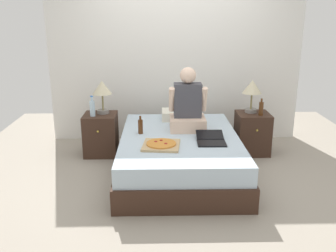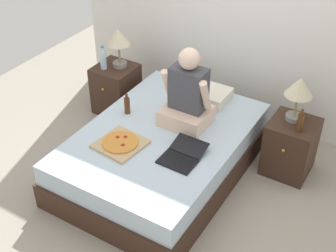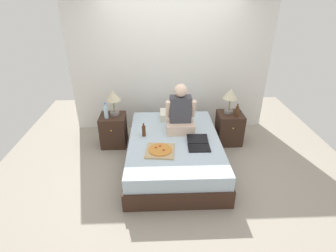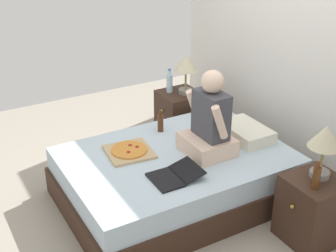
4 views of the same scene
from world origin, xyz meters
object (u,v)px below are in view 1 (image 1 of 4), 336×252
object	(u,v)px
nightstand_left	(101,134)
person_seated	(188,107)
beer_bottle_on_bed	(140,126)
water_bottle	(92,108)
nightstand_right	(252,133)
pizza_box	(161,145)
lamp_on_left_nightstand	(102,90)
lamp_on_right_nightstand	(252,89)
beer_bottle	(261,108)
laptop	(211,140)
bed	(180,155)

from	to	relation	value
nightstand_left	person_seated	size ratio (longest dim) A/B	0.73
person_seated	beer_bottle_on_bed	xyz separation A→B (m)	(-0.58, -0.17, -0.20)
water_bottle	nightstand_right	xyz separation A→B (m)	(2.18, 0.09, -0.40)
nightstand_left	pizza_box	size ratio (longest dim) A/B	1.30
lamp_on_left_nightstand	lamp_on_right_nightstand	distance (m)	2.03
beer_bottle	lamp_on_right_nightstand	bearing A→B (deg)	123.69
lamp_on_right_nightstand	pizza_box	world-z (taller)	lamp_on_right_nightstand
lamp_on_right_nightstand	nightstand_right	bearing A→B (deg)	-59.07
pizza_box	beer_bottle_on_bed	distance (m)	0.53
water_bottle	nightstand_right	world-z (taller)	water_bottle
beer_bottle_on_bed	nightstand_left	bearing A→B (deg)	135.39
lamp_on_left_nightstand	water_bottle	world-z (taller)	lamp_on_left_nightstand
beer_bottle	person_seated	size ratio (longest dim) A/B	0.29
lamp_on_left_nightstand	lamp_on_right_nightstand	xyz separation A→B (m)	(2.03, 0.00, 0.00)
nightstand_left	person_seated	world-z (taller)	person_seated
laptop	nightstand_right	bearing A→B (deg)	52.03
lamp_on_left_nightstand	nightstand_right	xyz separation A→B (m)	(2.06, -0.05, -0.61)
water_bottle	beer_bottle_on_bed	distance (m)	0.82
person_seated	nightstand_left	bearing A→B (deg)	161.22
nightstand_left	pizza_box	world-z (taller)	nightstand_left
lamp_on_right_nightstand	water_bottle	bearing A→B (deg)	-176.27
bed	water_bottle	world-z (taller)	water_bottle
pizza_box	beer_bottle_on_bed	bearing A→B (deg)	118.31
person_seated	bed	bearing A→B (deg)	-111.93
person_seated	lamp_on_right_nightstand	bearing A→B (deg)	26.09
lamp_on_left_nightstand	person_seated	world-z (taller)	person_seated
laptop	lamp_on_left_nightstand	bearing A→B (deg)	144.81
bed	laptop	xyz separation A→B (m)	(0.34, -0.23, 0.26)
beer_bottle_on_bed	bed	bearing A→B (deg)	-12.15
beer_bottle	bed	bearing A→B (deg)	-152.98
lamp_on_left_nightstand	person_seated	distance (m)	1.21
beer_bottle_on_bed	nightstand_right	bearing A→B (deg)	20.50
beer_bottle	beer_bottle_on_bed	xyz separation A→B (m)	(-1.59, -0.47, -0.10)
person_seated	lamp_on_left_nightstand	bearing A→B (deg)	158.35
beer_bottle	nightstand_left	bearing A→B (deg)	177.36
nightstand_left	person_seated	bearing A→B (deg)	-18.78
bed	beer_bottle	world-z (taller)	beer_bottle
nightstand_left	lamp_on_right_nightstand	distance (m)	2.16
water_bottle	beer_bottle	size ratio (longest dim) A/B	1.20
lamp_on_left_nightstand	beer_bottle	distance (m)	2.15
laptop	lamp_on_right_nightstand	bearing A→B (deg)	54.70
nightstand_right	laptop	size ratio (longest dim) A/B	1.36
lamp_on_right_nightstand	beer_bottle_on_bed	distance (m)	1.65
person_seated	pizza_box	world-z (taller)	person_seated
nightstand_right	pizza_box	distance (m)	1.65
nightstand_right	person_seated	size ratio (longest dim) A/B	0.73
nightstand_right	pizza_box	bearing A→B (deg)	-141.00
beer_bottle_on_bed	lamp_on_left_nightstand	bearing A→B (deg)	130.92
nightstand_left	nightstand_right	bearing A→B (deg)	0.00
lamp_on_left_nightstand	water_bottle	xyz separation A→B (m)	(-0.12, -0.14, -0.22)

